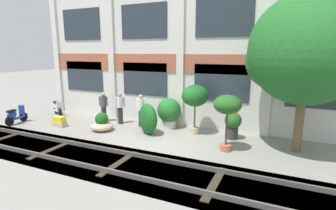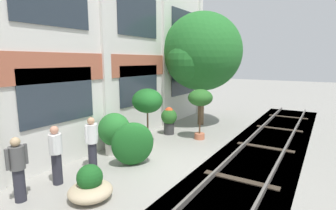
{
  "view_description": "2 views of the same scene",
  "coord_description": "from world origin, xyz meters",
  "px_view_note": "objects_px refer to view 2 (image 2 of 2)",
  "views": [
    {
      "loc": [
        4.75,
        -9.14,
        3.69
      ],
      "look_at": [
        0.12,
        1.02,
        1.38
      ],
      "focal_mm": 28.0,
      "sensor_mm": 36.0,
      "label": 1
    },
    {
      "loc": [
        -7.04,
        -4.26,
        3.31
      ],
      "look_at": [
        1.44,
        0.96,
        1.61
      ],
      "focal_mm": 28.0,
      "sensor_mm": 36.0,
      "label": 2
    }
  ],
  "objects_px": {
    "broadleaf_tree": "(202,54)",
    "resident_near_plants": "(18,168)",
    "resident_by_doorway": "(92,141)",
    "resident_watching_tracks": "(56,153)",
    "potted_plant_terracotta_small": "(200,100)",
    "topiary_hedge": "(133,144)",
    "potted_plant_wide_bowl": "(90,186)",
    "potted_plant_tall_urn": "(147,102)",
    "potted_plant_fluted_column": "(114,131)",
    "potted_plant_stone_basin": "(169,118)"
  },
  "relations": [
    {
      "from": "resident_near_plants",
      "to": "topiary_hedge",
      "type": "height_order",
      "value": "resident_near_plants"
    },
    {
      "from": "potted_plant_fluted_column",
      "to": "potted_plant_terracotta_small",
      "type": "xyz_separation_m",
      "value": [
        3.19,
        -1.88,
        0.86
      ]
    },
    {
      "from": "resident_by_doorway",
      "to": "topiary_hedge",
      "type": "relative_size",
      "value": 1.16
    },
    {
      "from": "potted_plant_wide_bowl",
      "to": "topiary_hedge",
      "type": "height_order",
      "value": "topiary_hedge"
    },
    {
      "from": "potted_plant_tall_urn",
      "to": "resident_by_doorway",
      "type": "relative_size",
      "value": 1.38
    },
    {
      "from": "resident_by_doorway",
      "to": "resident_watching_tracks",
      "type": "relative_size",
      "value": 1.0
    },
    {
      "from": "potted_plant_stone_basin",
      "to": "resident_watching_tracks",
      "type": "xyz_separation_m",
      "value": [
        -5.75,
        0.03,
        0.14
      ]
    },
    {
      "from": "potted_plant_stone_basin",
      "to": "topiary_hedge",
      "type": "distance_m",
      "value": 3.74
    },
    {
      "from": "potted_plant_fluted_column",
      "to": "topiary_hedge",
      "type": "distance_m",
      "value": 1.34
    },
    {
      "from": "potted_plant_fluted_column",
      "to": "resident_watching_tracks",
      "type": "relative_size",
      "value": 0.91
    },
    {
      "from": "topiary_hedge",
      "to": "potted_plant_fluted_column",
      "type": "bearing_deg",
      "value": 68.49
    },
    {
      "from": "resident_watching_tracks",
      "to": "topiary_hedge",
      "type": "height_order",
      "value": "resident_watching_tracks"
    },
    {
      "from": "resident_near_plants",
      "to": "potted_plant_terracotta_small",
      "type": "bearing_deg",
      "value": 75.0
    },
    {
      "from": "potted_plant_tall_urn",
      "to": "potted_plant_terracotta_small",
      "type": "distance_m",
      "value": 2.27
    },
    {
      "from": "resident_watching_tracks",
      "to": "topiary_hedge",
      "type": "distance_m",
      "value": 2.3
    },
    {
      "from": "potted_plant_fluted_column",
      "to": "resident_near_plants",
      "type": "distance_m",
      "value": 3.65
    },
    {
      "from": "resident_watching_tracks",
      "to": "resident_near_plants",
      "type": "bearing_deg",
      "value": -135.69
    },
    {
      "from": "broadleaf_tree",
      "to": "resident_by_doorway",
      "type": "distance_m",
      "value": 7.52
    },
    {
      "from": "potted_plant_stone_basin",
      "to": "potted_plant_terracotta_small",
      "type": "height_order",
      "value": "potted_plant_terracotta_small"
    },
    {
      "from": "potted_plant_tall_urn",
      "to": "potted_plant_stone_basin",
      "type": "relative_size",
      "value": 1.8
    },
    {
      "from": "potted_plant_tall_urn",
      "to": "resident_watching_tracks",
      "type": "height_order",
      "value": "potted_plant_tall_urn"
    },
    {
      "from": "resident_near_plants",
      "to": "topiary_hedge",
      "type": "distance_m",
      "value": 3.27
    },
    {
      "from": "potted_plant_wide_bowl",
      "to": "resident_near_plants",
      "type": "height_order",
      "value": "resident_near_plants"
    },
    {
      "from": "broadleaf_tree",
      "to": "potted_plant_tall_urn",
      "type": "distance_m",
      "value": 4.61
    },
    {
      "from": "potted_plant_fluted_column",
      "to": "potted_plant_wide_bowl",
      "type": "bearing_deg",
      "value": -147.49
    },
    {
      "from": "potted_plant_wide_bowl",
      "to": "resident_near_plants",
      "type": "bearing_deg",
      "value": 124.65
    },
    {
      "from": "broadleaf_tree",
      "to": "resident_near_plants",
      "type": "xyz_separation_m",
      "value": [
        -9.25,
        0.45,
        -2.79
      ]
    },
    {
      "from": "potted_plant_terracotta_small",
      "to": "resident_near_plants",
      "type": "height_order",
      "value": "potted_plant_terracotta_small"
    },
    {
      "from": "potted_plant_tall_urn",
      "to": "potted_plant_fluted_column",
      "type": "height_order",
      "value": "potted_plant_tall_urn"
    },
    {
      "from": "potted_plant_tall_urn",
      "to": "potted_plant_wide_bowl",
      "type": "height_order",
      "value": "potted_plant_tall_urn"
    },
    {
      "from": "potted_plant_tall_urn",
      "to": "resident_by_doorway",
      "type": "xyz_separation_m",
      "value": [
        -2.81,
        0.07,
        -0.83
      ]
    },
    {
      "from": "resident_near_plants",
      "to": "topiary_hedge",
      "type": "relative_size",
      "value": 1.14
    },
    {
      "from": "potted_plant_wide_bowl",
      "to": "potted_plant_terracotta_small",
      "type": "bearing_deg",
      "value": -1.53
    },
    {
      "from": "resident_near_plants",
      "to": "potted_plant_wide_bowl",
      "type": "bearing_deg",
      "value": 32.14
    },
    {
      "from": "potted_plant_tall_urn",
      "to": "resident_by_doorway",
      "type": "bearing_deg",
      "value": 178.66
    },
    {
      "from": "potted_plant_wide_bowl",
      "to": "resident_watching_tracks",
      "type": "height_order",
      "value": "resident_watching_tracks"
    },
    {
      "from": "broadleaf_tree",
      "to": "potted_plant_wide_bowl",
      "type": "relative_size",
      "value": 5.35
    },
    {
      "from": "resident_by_doorway",
      "to": "resident_watching_tracks",
      "type": "bearing_deg",
      "value": -95.03
    },
    {
      "from": "potted_plant_stone_basin",
      "to": "potted_plant_terracotta_small",
      "type": "relative_size",
      "value": 0.58
    },
    {
      "from": "potted_plant_tall_urn",
      "to": "topiary_hedge",
      "type": "xyz_separation_m",
      "value": [
        -1.94,
        -0.82,
        -1.0
      ]
    },
    {
      "from": "topiary_hedge",
      "to": "potted_plant_wide_bowl",
      "type": "bearing_deg",
      "value": -167.72
    },
    {
      "from": "potted_plant_terracotta_small",
      "to": "topiary_hedge",
      "type": "bearing_deg",
      "value": 170.15
    },
    {
      "from": "broadleaf_tree",
      "to": "potted_plant_fluted_column",
      "type": "height_order",
      "value": "broadleaf_tree"
    },
    {
      "from": "potted_plant_stone_basin",
      "to": "potted_plant_fluted_column",
      "type": "relative_size",
      "value": 0.84
    },
    {
      "from": "resident_by_doorway",
      "to": "resident_watching_tracks",
      "type": "xyz_separation_m",
      "value": [
        -1.24,
        0.01,
        0.0
      ]
    },
    {
      "from": "resident_near_plants",
      "to": "topiary_hedge",
      "type": "bearing_deg",
      "value": 71.97
    },
    {
      "from": "potted_plant_terracotta_small",
      "to": "resident_by_doorway",
      "type": "bearing_deg",
      "value": 161.45
    },
    {
      "from": "potted_plant_terracotta_small",
      "to": "resident_near_plants",
      "type": "xyz_separation_m",
      "value": [
        -6.82,
        1.51,
        -0.84
      ]
    },
    {
      "from": "broadleaf_tree",
      "to": "potted_plant_wide_bowl",
      "type": "height_order",
      "value": "broadleaf_tree"
    },
    {
      "from": "potted_plant_stone_basin",
      "to": "resident_near_plants",
      "type": "height_order",
      "value": "resident_near_plants"
    }
  ]
}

